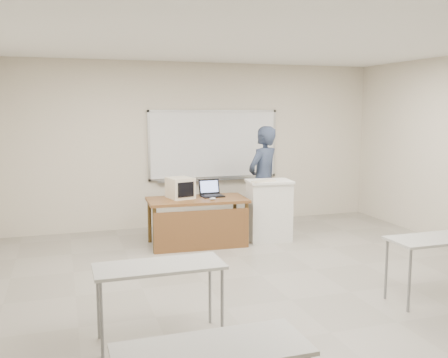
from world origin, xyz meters
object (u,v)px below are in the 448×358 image
object	(u,v)px
mouse	(213,199)
keyboard	(264,181)
crt_monitor	(180,188)
whiteboard	(214,146)
laptop	(211,192)
presenter	(263,180)
instructor_desk	(199,212)
podium	(269,210)

from	to	relation	value
mouse	keyboard	size ratio (longest dim) A/B	0.26
crt_monitor	keyboard	world-z (taller)	crt_monitor
whiteboard	crt_monitor	xyz separation A→B (m)	(-0.95, -1.24, -0.57)
laptop	mouse	size ratio (longest dim) A/B	3.34
whiteboard	laptop	size ratio (longest dim) A/B	7.00
whiteboard	mouse	distance (m)	1.79
keyboard	presenter	world-z (taller)	presenter
instructor_desk	laptop	bearing A→B (deg)	45.70
mouse	keyboard	world-z (taller)	keyboard
whiteboard	instructor_desk	world-z (taller)	whiteboard
podium	mouse	distance (m)	1.04
podium	laptop	distance (m)	1.00
instructor_desk	mouse	distance (m)	0.30
podium	instructor_desk	bearing A→B (deg)	-173.08
laptop	keyboard	distance (m)	0.88
instructor_desk	keyboard	world-z (taller)	keyboard
podium	presenter	world-z (taller)	presenter
presenter	instructor_desk	bearing A→B (deg)	-9.46
whiteboard	podium	distance (m)	1.83
presenter	crt_monitor	bearing A→B (deg)	-20.94
whiteboard	presenter	distance (m)	1.26
laptop	whiteboard	bearing A→B (deg)	68.10
whiteboard	laptop	world-z (taller)	whiteboard
mouse	presenter	world-z (taller)	presenter
instructor_desk	podium	xyz separation A→B (m)	(1.20, 0.01, -0.06)
laptop	presenter	bearing A→B (deg)	10.94
mouse	presenter	bearing A→B (deg)	35.73
presenter	keyboard	bearing A→B (deg)	37.27
whiteboard	keyboard	world-z (taller)	whiteboard
whiteboard	instructor_desk	xyz separation A→B (m)	(-0.70, -1.48, -0.92)
podium	presenter	distance (m)	0.67
crt_monitor	mouse	distance (m)	0.57
whiteboard	laptop	distance (m)	1.45
mouse	keyboard	xyz separation A→B (m)	(0.85, -0.02, 0.24)
laptop	instructor_desk	bearing A→B (deg)	-140.27
presenter	podium	bearing A→B (deg)	48.02
instructor_desk	podium	bearing A→B (deg)	3.57
whiteboard	podium	size ratio (longest dim) A/B	2.48
instructor_desk	mouse	size ratio (longest dim) A/B	14.73
instructor_desk	presenter	size ratio (longest dim) A/B	0.84
laptop	mouse	distance (m)	0.36
mouse	keyboard	distance (m)	0.88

